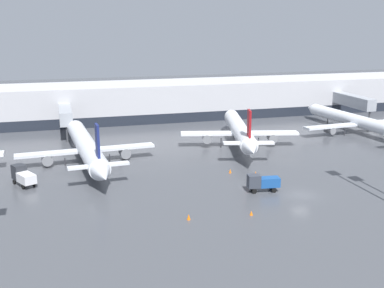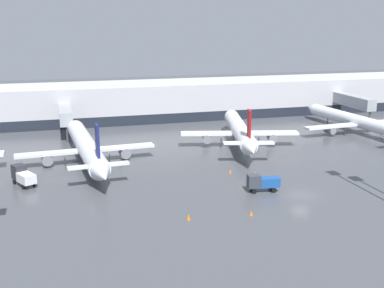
% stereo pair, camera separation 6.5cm
% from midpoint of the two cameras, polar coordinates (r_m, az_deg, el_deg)
% --- Properties ---
extents(ground_plane, '(320.00, 320.00, 0.00)m').
position_cam_midpoint_polar(ground_plane, '(70.16, 12.81, -5.92)').
color(ground_plane, '#424449').
extents(terminal_building, '(160.00, 30.95, 9.00)m').
position_cam_midpoint_polar(terminal_building, '(125.21, -0.64, 5.35)').
color(terminal_building, '#B2B2B7').
rests_on(terminal_building, ground_plane).
extents(parked_jet_0, '(27.29, 38.81, 9.48)m').
position_cam_midpoint_polar(parked_jet_0, '(111.97, 19.21, 2.52)').
color(parked_jet_0, silver).
rests_on(parked_jet_0, ground_plane).
extents(parked_jet_1, '(22.98, 34.49, 9.36)m').
position_cam_midpoint_polar(parked_jet_1, '(94.54, 5.69, 1.61)').
color(parked_jet_1, silver).
rests_on(parked_jet_1, ground_plane).
extents(parked_jet_3, '(23.91, 39.11, 9.45)m').
position_cam_midpoint_polar(parked_jet_3, '(85.33, -12.39, -0.33)').
color(parked_jet_3, silver).
rests_on(parked_jet_3, ground_plane).
extents(service_truck_0, '(4.80, 2.17, 2.55)m').
position_cam_midpoint_polar(service_truck_0, '(70.16, 8.38, -4.47)').
color(service_truck_0, '#19478C').
rests_on(service_truck_0, ground_plane).
extents(service_truck_2, '(3.84, 5.23, 2.89)m').
position_cam_midpoint_polar(service_truck_2, '(76.37, -19.39, -3.52)').
color(service_truck_2, silver).
rests_on(service_truck_2, ground_plane).
extents(traffic_cone_0, '(0.46, 0.46, 0.76)m').
position_cam_midpoint_polar(traffic_cone_0, '(60.12, -0.38, -8.63)').
color(traffic_cone_0, orange).
rests_on(traffic_cone_0, ground_plane).
extents(traffic_cone_1, '(0.42, 0.42, 0.67)m').
position_cam_midpoint_polar(traffic_cone_1, '(78.38, 4.56, -3.21)').
color(traffic_cone_1, orange).
rests_on(traffic_cone_1, ground_plane).
extents(traffic_cone_2, '(0.41, 0.41, 0.60)m').
position_cam_midpoint_polar(traffic_cone_2, '(77.83, 7.56, -3.44)').
color(traffic_cone_2, orange).
rests_on(traffic_cone_2, ground_plane).
extents(traffic_cone_4, '(0.42, 0.42, 0.59)m').
position_cam_midpoint_polar(traffic_cone_4, '(61.96, 7.05, -8.12)').
color(traffic_cone_4, orange).
rests_on(traffic_cone_4, ground_plane).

